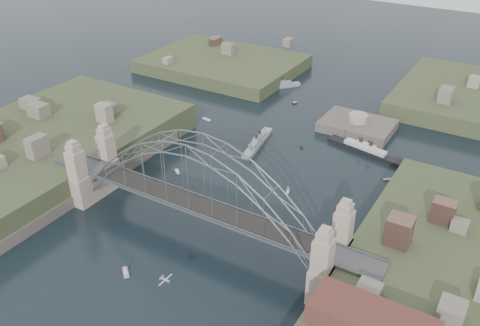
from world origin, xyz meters
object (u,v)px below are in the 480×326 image
object	(u,v)px
wharf_shed	(372,322)
naval_cruiser_near	(258,142)
naval_cruiser_far	(280,86)
ocean_liner	(365,150)
bridge	(197,190)
fort_island	(357,131)

from	to	relation	value
wharf_shed	naval_cruiser_near	xyz separation A→B (m)	(-54.00, 58.77, -9.08)
naval_cruiser_near	naval_cruiser_far	xyz separation A→B (m)	(-15.58, 44.36, -0.06)
naval_cruiser_near	naval_cruiser_far	bearing A→B (deg)	109.35
naval_cruiser_near	ocean_liner	size ratio (longest dim) A/B	0.83
naval_cruiser_far	wharf_shed	bearing A→B (deg)	-55.99
bridge	naval_cruiser_far	xyz separation A→B (m)	(-25.58, 89.14, -11.47)
wharf_shed	ocean_liner	distance (m)	75.51
naval_cruiser_near	fort_island	bearing A→B (deg)	48.91
wharf_shed	naval_cruiser_far	distance (m)	124.75
fort_island	wharf_shed	bearing A→B (deg)	-69.15
naval_cruiser_near	naval_cruiser_far	distance (m)	47.02
naval_cruiser_far	ocean_liner	bearing A→B (deg)	-35.85
wharf_shed	naval_cruiser_near	distance (m)	80.33
fort_island	naval_cruiser_near	world-z (taller)	naval_cruiser_near
fort_island	naval_cruiser_near	xyz separation A→B (m)	(-22.00, -25.23, 1.26)
ocean_liner	fort_island	bearing A→B (deg)	118.64
fort_island	naval_cruiser_far	size ratio (longest dim) A/B	1.58
wharf_shed	naval_cruiser_far	xyz separation A→B (m)	(-69.58, 103.14, -9.14)
fort_island	naval_cruiser_near	distance (m)	33.50
bridge	fort_island	size ratio (longest dim) A/B	3.82
bridge	naval_cruiser_far	size ratio (longest dim) A/B	6.04
wharf_shed	naval_cruiser_near	world-z (taller)	wharf_shed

